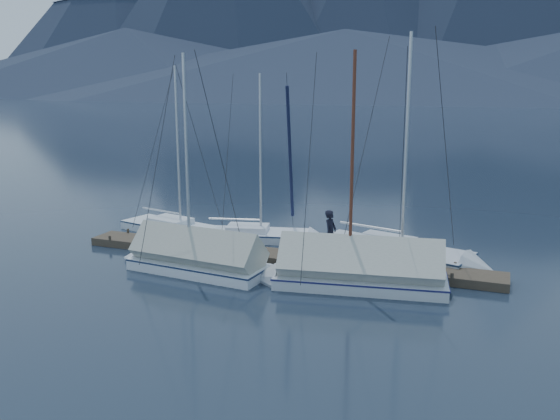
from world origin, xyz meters
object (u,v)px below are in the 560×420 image
(person, at_px, (330,233))
(sailboat_open_right, at_px, (413,256))
(sailboat_open_left, at_px, (188,232))
(sailboat_open_mid, at_px, (270,237))
(sailboat_covered_near, at_px, (345,274))
(sailboat_covered_far, at_px, (187,260))

(person, bearing_deg, sailboat_open_right, -54.94)
(sailboat_open_left, relative_size, sailboat_open_mid, 1.05)
(sailboat_open_left, relative_size, sailboat_open_right, 0.87)
(sailboat_open_left, distance_m, sailboat_covered_near, 10.12)
(sailboat_covered_near, relative_size, sailboat_covered_far, 1.01)
(sailboat_open_left, relative_size, person, 4.65)
(sailboat_open_mid, height_order, sailboat_covered_near, sailboat_covered_near)
(sailboat_open_left, xyz_separation_m, person, (7.80, -2.01, 1.14))
(sailboat_open_right, distance_m, person, 3.74)
(sailboat_covered_near, height_order, sailboat_covered_far, sailboat_covered_near)
(sailboat_covered_far, height_order, person, sailboat_covered_far)
(sailboat_open_left, height_order, sailboat_covered_near, sailboat_covered_near)
(sailboat_open_mid, relative_size, person, 4.45)
(sailboat_open_mid, xyz_separation_m, sailboat_covered_near, (4.95, -5.02, 0.32))
(sailboat_covered_near, bearing_deg, sailboat_open_right, 65.22)
(sailboat_open_left, xyz_separation_m, sailboat_open_mid, (4.13, 0.58, -0.01))
(sailboat_open_mid, bearing_deg, sailboat_open_left, -172.04)
(sailboat_open_left, xyz_separation_m, sailboat_open_right, (10.97, -0.36, 0.02))
(sailboat_open_left, distance_m, sailboat_open_mid, 4.17)
(sailboat_open_right, bearing_deg, sailboat_open_left, 178.13)
(sailboat_open_right, distance_m, sailboat_covered_near, 4.51)
(sailboat_open_left, xyz_separation_m, sailboat_covered_far, (2.76, -4.91, 0.30))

